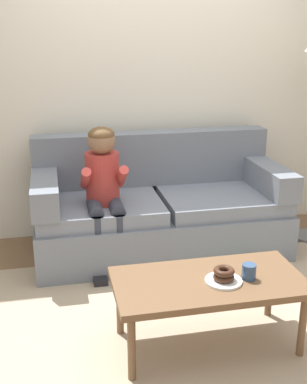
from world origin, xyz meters
name	(u,v)px	position (x,y,z in m)	size (l,w,h in m)	color
ground	(190,298)	(0.00, 0.00, 0.00)	(10.00, 10.00, 0.00)	brown
wall_back	(150,76)	(0.00, 1.40, 1.40)	(8.00, 0.10, 2.80)	silver
area_rug	(201,317)	(0.00, -0.25, 0.01)	(2.78, 1.89, 0.01)	tan
couch	(159,211)	(-0.03, 0.85, 0.35)	(2.04, 0.90, 0.96)	slate
coffee_table	(209,286)	(-0.05, -0.53, 0.39)	(1.09, 0.55, 0.44)	brown
person_child	(104,185)	(-0.51, 0.64, 0.67)	(0.34, 0.58, 1.10)	#AD3833
plate	(223,281)	(0.02, -0.58, 0.44)	(0.21, 0.21, 0.01)	white
donut	(224,277)	(0.02, -0.58, 0.47)	(0.12, 0.12, 0.04)	#422619
donut_second	(224,271)	(0.02, -0.58, 0.50)	(0.12, 0.12, 0.04)	#422619
mug	(249,272)	(0.17, -0.57, 0.48)	(0.08, 0.08, 0.09)	#334C72
toy_controller	(247,280)	(0.47, 0.12, 0.03)	(0.23, 0.09, 0.05)	#339E56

